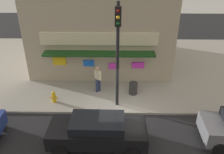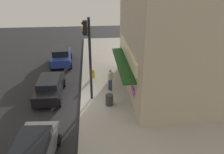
{
  "view_description": "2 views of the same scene",
  "coord_description": "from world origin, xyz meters",
  "px_view_note": "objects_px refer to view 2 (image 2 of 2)",
  "views": [
    {
      "loc": [
        -0.38,
        -10.65,
        8.03
      ],
      "look_at": [
        -0.62,
        2.13,
        1.28
      ],
      "focal_mm": 37.29,
      "sensor_mm": 36.0,
      "label": 1
    },
    {
      "loc": [
        14.88,
        0.89,
        8.79
      ],
      "look_at": [
        -0.15,
        2.32,
        1.88
      ],
      "focal_mm": 37.5,
      "sensor_mm": 36.0,
      "label": 2
    }
  ],
  "objects_px": {
    "trash_can": "(109,100)",
    "parked_car_black": "(50,87)",
    "pedestrian": "(110,79)",
    "parked_car_grey": "(33,151)",
    "traffic_light": "(88,50)",
    "fire_hydrant": "(93,74)",
    "parked_car_blue": "(61,56)"
  },
  "relations": [
    {
      "from": "trash_can",
      "to": "parked_car_grey",
      "type": "height_order",
      "value": "parked_car_grey"
    },
    {
      "from": "fire_hydrant",
      "to": "parked_car_grey",
      "type": "height_order",
      "value": "parked_car_grey"
    },
    {
      "from": "pedestrian",
      "to": "parked_car_black",
      "type": "height_order",
      "value": "pedestrian"
    },
    {
      "from": "parked_car_blue",
      "to": "parked_car_black",
      "type": "distance_m",
      "value": 6.84
    },
    {
      "from": "parked_car_blue",
      "to": "traffic_light",
      "type": "bearing_deg",
      "value": 20.37
    },
    {
      "from": "fire_hydrant",
      "to": "pedestrian",
      "type": "relative_size",
      "value": 0.41
    },
    {
      "from": "fire_hydrant",
      "to": "trash_can",
      "type": "relative_size",
      "value": 0.92
    },
    {
      "from": "traffic_light",
      "to": "parked_car_black",
      "type": "distance_m",
      "value": 4.45
    },
    {
      "from": "trash_can",
      "to": "pedestrian",
      "type": "bearing_deg",
      "value": 173.54
    },
    {
      "from": "traffic_light",
      "to": "parked_car_grey",
      "type": "height_order",
      "value": "traffic_light"
    },
    {
      "from": "fire_hydrant",
      "to": "parked_car_blue",
      "type": "xyz_separation_m",
      "value": [
        -3.96,
        -3.17,
        0.36
      ]
    },
    {
      "from": "traffic_light",
      "to": "trash_can",
      "type": "xyz_separation_m",
      "value": [
        1.02,
        1.32,
        -3.37
      ]
    },
    {
      "from": "trash_can",
      "to": "parked_car_black",
      "type": "relative_size",
      "value": 0.17
    },
    {
      "from": "fire_hydrant",
      "to": "parked_car_blue",
      "type": "relative_size",
      "value": 0.17
    },
    {
      "from": "pedestrian",
      "to": "parked_car_grey",
      "type": "bearing_deg",
      "value": -31.0
    },
    {
      "from": "pedestrian",
      "to": "parked_car_blue",
      "type": "xyz_separation_m",
      "value": [
        -6.52,
        -4.45,
        -0.26
      ]
    },
    {
      "from": "pedestrian",
      "to": "trash_can",
      "type": "bearing_deg",
      "value": -6.46
    },
    {
      "from": "pedestrian",
      "to": "parked_car_blue",
      "type": "relative_size",
      "value": 0.4
    },
    {
      "from": "pedestrian",
      "to": "parked_car_black",
      "type": "relative_size",
      "value": 0.39
    },
    {
      "from": "parked_car_black",
      "to": "parked_car_grey",
      "type": "distance_m",
      "value": 6.97
    },
    {
      "from": "fire_hydrant",
      "to": "parked_car_grey",
      "type": "xyz_separation_m",
      "value": [
        9.84,
        -3.1,
        0.33
      ]
    },
    {
      "from": "parked_car_blue",
      "to": "parked_car_grey",
      "type": "relative_size",
      "value": 1.04
    },
    {
      "from": "trash_can",
      "to": "pedestrian",
      "type": "xyz_separation_m",
      "value": [
        -2.24,
        0.25,
        0.58
      ]
    },
    {
      "from": "parked_car_blue",
      "to": "parked_car_grey",
      "type": "bearing_deg",
      "value": 0.3
    },
    {
      "from": "trash_can",
      "to": "parked_car_blue",
      "type": "height_order",
      "value": "parked_car_blue"
    },
    {
      "from": "traffic_light",
      "to": "parked_car_black",
      "type": "relative_size",
      "value": 1.31
    },
    {
      "from": "fire_hydrant",
      "to": "parked_car_blue",
      "type": "bearing_deg",
      "value": -141.33
    },
    {
      "from": "parked_car_blue",
      "to": "parked_car_grey",
      "type": "height_order",
      "value": "parked_car_blue"
    },
    {
      "from": "fire_hydrant",
      "to": "trash_can",
      "type": "xyz_separation_m",
      "value": [
        4.8,
        1.02,
        0.05
      ]
    },
    {
      "from": "parked_car_grey",
      "to": "fire_hydrant",
      "type": "bearing_deg",
      "value": 162.53
    },
    {
      "from": "fire_hydrant",
      "to": "parked_car_blue",
      "type": "distance_m",
      "value": 5.08
    },
    {
      "from": "traffic_light",
      "to": "parked_car_grey",
      "type": "xyz_separation_m",
      "value": [
        6.06,
        -2.8,
        -3.09
      ]
    }
  ]
}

